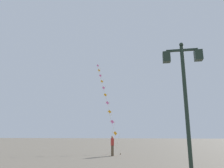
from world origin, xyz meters
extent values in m
plane|color=#756B5B|center=(0.00, 20.00, 0.00)|extent=(160.00, 160.00, 0.00)
cylinder|color=#1E2D23|center=(1.98, 7.46, 2.56)|extent=(0.14, 0.14, 5.13)
sphere|color=#1E2D23|center=(1.98, 7.46, 5.21)|extent=(0.16, 0.16, 0.16)
cube|color=#1E2D23|center=(1.98, 7.46, 4.98)|extent=(1.17, 0.08, 0.08)
cube|color=#1E2D23|center=(1.39, 7.46, 4.73)|extent=(0.28, 0.28, 0.40)
cube|color=beige|center=(1.39, 7.46, 4.73)|extent=(0.19, 0.19, 0.30)
cube|color=#1E2D23|center=(2.57, 7.46, 4.73)|extent=(0.28, 0.28, 0.40)
cube|color=beige|center=(2.57, 7.46, 4.73)|extent=(0.19, 0.19, 0.30)
cylinder|color=brown|center=(-2.08, 19.57, 0.09)|extent=(0.06, 0.06, 0.18)
cylinder|color=silver|center=(-2.45, 20.43, 1.05)|extent=(0.76, 1.74, 1.76)
cylinder|color=silver|center=(-3.07, 21.89, 2.54)|extent=(0.54, 1.23, 1.24)
cylinder|color=silver|center=(-3.59, 23.10, 3.77)|extent=(0.54, 1.23, 1.24)
cylinder|color=silver|center=(-4.10, 24.30, 4.99)|extent=(0.54, 1.23, 1.24)
cylinder|color=silver|center=(-4.62, 25.51, 6.22)|extent=(0.54, 1.23, 1.24)
cylinder|color=silver|center=(-5.13, 26.72, 7.45)|extent=(0.54, 1.23, 1.24)
cylinder|color=silver|center=(-5.65, 27.92, 8.67)|extent=(0.54, 1.23, 1.24)
cylinder|color=silver|center=(-6.16, 29.13, 9.90)|extent=(0.54, 1.23, 1.24)
cylinder|color=silver|center=(-6.68, 30.34, 11.13)|extent=(0.54, 1.23, 1.24)
cylinder|color=silver|center=(-7.19, 31.54, 12.35)|extent=(0.54, 1.23, 1.24)
cube|color=orange|center=(-2.81, 21.29, 1.93)|extent=(0.36, 0.25, 0.42)
cylinder|color=orange|center=(-2.81, 21.29, 1.63)|extent=(0.03, 0.03, 0.25)
cube|color=pink|center=(-3.33, 22.49, 3.15)|extent=(0.42, 0.08, 0.42)
cylinder|color=pink|center=(-3.33, 22.49, 2.84)|extent=(0.03, 0.06, 0.29)
cube|color=orange|center=(-3.84, 23.70, 4.38)|extent=(0.41, 0.11, 0.42)
cylinder|color=orange|center=(-3.84, 23.70, 4.06)|extent=(0.02, 0.04, 0.31)
cube|color=pink|center=(-4.36, 24.91, 5.61)|extent=(0.38, 0.20, 0.42)
cylinder|color=pink|center=(-4.36, 24.91, 5.32)|extent=(0.03, 0.05, 0.24)
cube|color=orange|center=(-4.87, 26.11, 6.83)|extent=(0.42, 0.09, 0.42)
cylinder|color=orange|center=(-4.87, 26.11, 6.50)|extent=(0.02, 0.03, 0.32)
cube|color=pink|center=(-5.39, 27.32, 8.06)|extent=(0.42, 0.09, 0.42)
cylinder|color=pink|center=(-5.39, 27.32, 7.75)|extent=(0.02, 0.04, 0.28)
cube|color=orange|center=(-5.90, 28.53, 9.29)|extent=(0.39, 0.18, 0.42)
cylinder|color=orange|center=(-5.90, 28.53, 9.01)|extent=(0.03, 0.04, 0.21)
cube|color=pink|center=(-6.42, 29.73, 10.51)|extent=(0.35, 0.26, 0.42)
cylinder|color=pink|center=(-6.42, 29.73, 10.19)|extent=(0.04, 0.05, 0.30)
cube|color=orange|center=(-6.93, 30.94, 11.74)|extent=(0.35, 0.25, 0.42)
cylinder|color=orange|center=(-6.93, 30.94, 11.46)|extent=(0.04, 0.05, 0.23)
cube|color=pink|center=(-7.45, 32.15, 12.96)|extent=(0.38, 0.20, 0.42)
cylinder|color=pink|center=(-7.45, 32.15, 12.63)|extent=(0.03, 0.04, 0.33)
cube|color=brown|center=(-2.63, 18.46, 0.45)|extent=(0.28, 0.35, 0.90)
cube|color=#B22D26|center=(-2.63, 18.46, 1.18)|extent=(0.34, 0.43, 0.60)
sphere|color=tan|center=(-2.63, 18.46, 1.60)|extent=(0.22, 0.22, 0.22)
cylinder|color=#B22D26|center=(-2.70, 18.67, 1.35)|extent=(0.20, 0.40, 0.50)
camera|label=1|loc=(0.64, -0.51, 1.83)|focal=33.97mm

